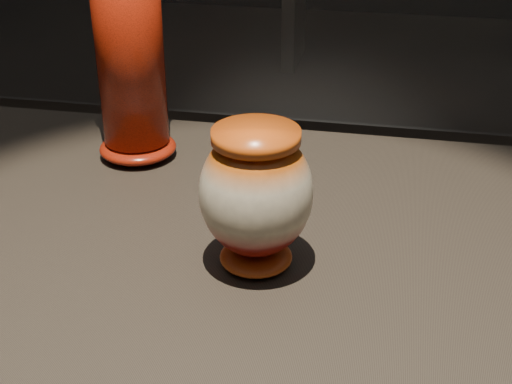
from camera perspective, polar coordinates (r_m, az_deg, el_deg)
main_vase at (r=0.89m, az=-0.00°, el=-0.20°), size 0.18×0.18×0.19m
tall_vase at (r=1.18m, az=-10.12°, el=11.72°), size 0.17×0.17×0.42m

